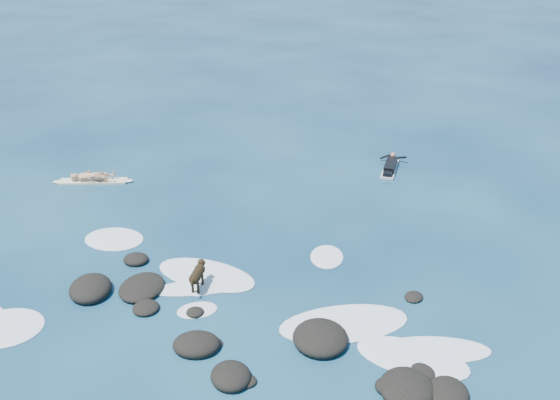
{
  "coord_description": "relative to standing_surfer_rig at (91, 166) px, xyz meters",
  "views": [
    {
      "loc": [
        3.46,
        -15.85,
        10.34
      ],
      "look_at": [
        1.87,
        4.0,
        0.9
      ],
      "focal_mm": 40.0,
      "sensor_mm": 36.0,
      "label": 1
    }
  ],
  "objects": [
    {
      "name": "dog",
      "position": [
        5.89,
        -7.43,
        -0.21
      ],
      "size": [
        0.39,
        1.27,
        0.8
      ],
      "rotation": [
        0.0,
        0.0,
        1.48
      ],
      "color": "black",
      "rests_on": "ground"
    },
    {
      "name": "standing_surfer_rig",
      "position": [
        0.0,
        0.0,
        0.0
      ],
      "size": [
        3.3,
        0.88,
        1.88
      ],
      "rotation": [
        0.0,
        0.0,
        0.12
      ],
      "color": "#F1E8C1",
      "rests_on": "ground"
    },
    {
      "name": "breaking_foam",
      "position": [
        6.91,
        -8.12,
        -0.73
      ],
      "size": [
        15.03,
        7.66,
        0.12
      ],
      "color": "white",
      "rests_on": "ground"
    },
    {
      "name": "paddling_surfer_rig",
      "position": [
        12.33,
        2.41,
        -0.58
      ],
      "size": [
        1.28,
        2.66,
        0.46
      ],
      "rotation": [
        0.0,
        0.0,
        1.37
      ],
      "color": "silver",
      "rests_on": "ground"
    },
    {
      "name": "reef_rocks",
      "position": [
        7.27,
        -9.51,
        -0.63
      ],
      "size": [
        14.38,
        6.54,
        0.55
      ],
      "color": "black",
      "rests_on": "ground"
    },
    {
      "name": "ground",
      "position": [
        6.1,
        -6.97,
        -0.74
      ],
      "size": [
        160.0,
        160.0,
        0.0
      ],
      "primitive_type": "plane",
      "color": "#0A2642",
      "rests_on": "ground"
    }
  ]
}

